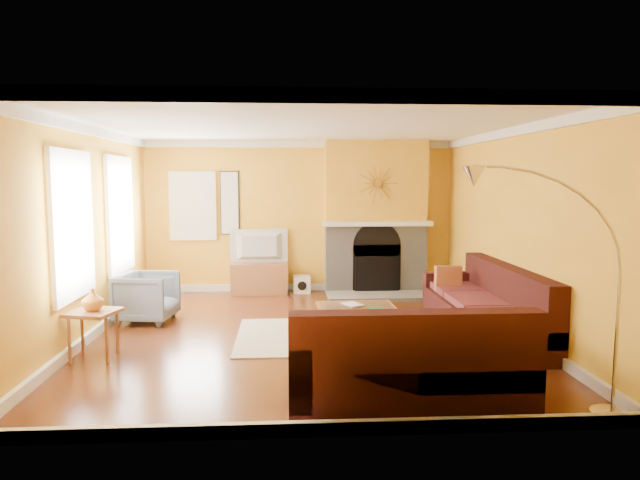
{
  "coord_description": "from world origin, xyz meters",
  "views": [
    {
      "loc": [
        -0.26,
        -7.28,
        2.03
      ],
      "look_at": [
        0.21,
        0.4,
        1.2
      ],
      "focal_mm": 32.0,
      "sensor_mm": 36.0,
      "label": 1
    }
  ],
  "objects": [
    {
      "name": "wall_right",
      "position": [
        2.76,
        0.0,
        1.35
      ],
      "size": [
        0.02,
        6.0,
        2.7
      ],
      "primitive_type": "cube",
      "color": "gold",
      "rests_on": "ground"
    },
    {
      "name": "armchair",
      "position": [
        -2.23,
        0.81,
        0.35
      ],
      "size": [
        0.87,
        0.85,
        0.71
      ],
      "primitive_type": "imported",
      "rotation": [
        0.0,
        0.0,
        1.43
      ],
      "color": "slate",
      "rests_on": "floor"
    },
    {
      "name": "fireplace",
      "position": [
        1.35,
        2.8,
        1.35
      ],
      "size": [
        1.8,
        0.4,
        2.7
      ],
      "primitive_type": null,
      "color": "gray",
      "rests_on": "floor"
    },
    {
      "name": "crown_molding",
      "position": [
        0.0,
        0.0,
        2.64
      ],
      "size": [
        5.5,
        6.0,
        0.12
      ],
      "primitive_type": null,
      "color": "white",
      "rests_on": "ceiling"
    },
    {
      "name": "subwoofer",
      "position": [
        0.03,
        2.77,
        0.15
      ],
      "size": [
        0.3,
        0.3,
        0.3
      ],
      "primitive_type": "cube",
      "color": "white",
      "rests_on": "floor"
    },
    {
      "name": "side_table",
      "position": [
        -2.43,
        -0.85,
        0.28
      ],
      "size": [
        0.61,
        0.61,
        0.55
      ],
      "primitive_type": null,
      "rotation": [
        0.0,
        0.0,
        -0.26
      ],
      "color": "#975E37",
      "rests_on": "floor"
    },
    {
      "name": "rug",
      "position": [
        0.31,
        -0.1,
        0.01
      ],
      "size": [
        2.4,
        1.8,
        0.02
      ],
      "primitive_type": "cube",
      "color": "beige",
      "rests_on": "floor"
    },
    {
      "name": "tv",
      "position": [
        -0.72,
        2.75,
        0.84
      ],
      "size": [
        1.03,
        0.23,
        0.59
      ],
      "primitive_type": "imported",
      "rotation": [
        0.0,
        0.0,
        3.24
      ],
      "color": "black",
      "rests_on": "media_console"
    },
    {
      "name": "book",
      "position": [
        0.51,
        -0.13,
        0.41
      ],
      "size": [
        0.3,
        0.33,
        0.03
      ],
      "primitive_type": "imported",
      "rotation": [
        0.0,
        0.0,
        0.45
      ],
      "color": "white",
      "rests_on": "coffee_table"
    },
    {
      "name": "window_left_far",
      "position": [
        -2.72,
        -0.6,
        1.5
      ],
      "size": [
        0.06,
        1.22,
        1.72
      ],
      "primitive_type": "cube",
      "color": "white",
      "rests_on": "wall_left"
    },
    {
      "name": "arc_lamp",
      "position": [
        1.93,
        -2.8,
        1.06
      ],
      "size": [
        1.35,
        0.36,
        2.12
      ],
      "primitive_type": null,
      "color": "silver",
      "rests_on": "floor"
    },
    {
      "name": "window_back",
      "position": [
        -1.9,
        2.96,
        1.55
      ],
      "size": [
        0.82,
        0.06,
        1.22
      ],
      "primitive_type": "cube",
      "color": "white",
      "rests_on": "wall_back"
    },
    {
      "name": "sectional_sofa",
      "position": [
        1.26,
        -0.72,
        0.45
      ],
      "size": [
        2.99,
        3.95,
        0.9
      ],
      "primitive_type": null,
      "color": "#391312",
      "rests_on": "floor"
    },
    {
      "name": "wall_left",
      "position": [
        -2.76,
        0.0,
        1.35
      ],
      "size": [
        0.02,
        6.0,
        2.7
      ],
      "primitive_type": "cube",
      "color": "gold",
      "rests_on": "ground"
    },
    {
      "name": "ceiling",
      "position": [
        0.0,
        0.0,
        2.71
      ],
      "size": [
        5.5,
        6.0,
        0.02
      ],
      "primitive_type": "cube",
      "color": "white",
      "rests_on": "ground"
    },
    {
      "name": "coffee_table",
      "position": [
        0.66,
        -0.23,
        0.2
      ],
      "size": [
        1.03,
        1.03,
        0.4
      ],
      "primitive_type": null,
      "rotation": [
        0.0,
        0.0,
        0.04
      ],
      "color": "white",
      "rests_on": "floor"
    },
    {
      "name": "wall_front",
      "position": [
        0.0,
        -3.01,
        1.35
      ],
      "size": [
        5.5,
        0.02,
        2.7
      ],
      "primitive_type": "cube",
      "color": "gold",
      "rests_on": "ground"
    },
    {
      "name": "baseboard",
      "position": [
        0.0,
        0.0,
        0.06
      ],
      "size": [
        5.5,
        6.0,
        0.12
      ],
      "primitive_type": null,
      "color": "white",
      "rests_on": "floor"
    },
    {
      "name": "mantel",
      "position": [
        1.35,
        2.56,
        1.25
      ],
      "size": [
        1.92,
        0.22,
        0.08
      ],
      "primitive_type": "cube",
      "color": "white",
      "rests_on": "fireplace"
    },
    {
      "name": "vase",
      "position": [
        -2.43,
        -0.85,
        0.67
      ],
      "size": [
        0.26,
        0.26,
        0.25
      ],
      "primitive_type": "imported",
      "rotation": [
        0.0,
        0.0,
        -0.08
      ],
      "color": "orange",
      "rests_on": "side_table"
    },
    {
      "name": "wall_art",
      "position": [
        -1.25,
        2.97,
        1.6
      ],
      "size": [
        0.34,
        0.04,
        1.14
      ],
      "primitive_type": "cube",
      "color": "white",
      "rests_on": "wall_back"
    },
    {
      "name": "media_console",
      "position": [
        -0.72,
        2.75,
        0.28
      ],
      "size": [
        1.0,
        0.45,
        0.55
      ],
      "primitive_type": "cube",
      "color": "#975E37",
      "rests_on": "floor"
    },
    {
      "name": "wall_back",
      "position": [
        0.0,
        3.01,
        1.35
      ],
      "size": [
        5.5,
        0.02,
        2.7
      ],
      "primitive_type": "cube",
      "color": "gold",
      "rests_on": "ground"
    },
    {
      "name": "floor",
      "position": [
        0.0,
        0.0,
        -0.01
      ],
      "size": [
        5.5,
        6.0,
        0.02
      ],
      "primitive_type": "cube",
      "color": "brown",
      "rests_on": "ground"
    },
    {
      "name": "window_left_near",
      "position": [
        -2.72,
        1.3,
        1.5
      ],
      "size": [
        0.06,
        1.22,
        1.72
      ],
      "primitive_type": "cube",
      "color": "white",
      "rests_on": "wall_left"
    },
    {
      "name": "sunburst",
      "position": [
        1.35,
        2.57,
        1.95
      ],
      "size": [
        0.7,
        0.04,
        0.7
      ],
      "primitive_type": null,
      "color": "olive",
      "rests_on": "fireplace"
    },
    {
      "name": "hearth",
      "position": [
        1.35,
        2.25,
        0.03
      ],
      "size": [
        1.8,
        0.7,
        0.06
      ],
      "primitive_type": "cube",
      "color": "gray",
      "rests_on": "floor"
    }
  ]
}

